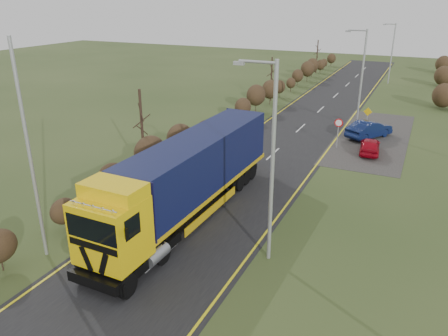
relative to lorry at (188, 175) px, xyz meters
name	(u,v)px	position (x,y,z in m)	size (l,w,h in m)	color
ground	(202,220)	(0.85, -0.15, -2.54)	(160.00, 160.00, 0.00)	#2D3F1B
road	(264,162)	(0.85, 9.85, -2.53)	(8.00, 120.00, 0.02)	black
layby	(372,137)	(7.35, 19.85, -2.53)	(6.00, 18.00, 0.02)	#2F2D2A
lane_markings	(263,163)	(0.85, 9.54, -2.51)	(7.52, 116.00, 0.01)	yellow
hedgerow	(180,139)	(-5.15, 7.74, -0.92)	(2.24, 102.04, 6.05)	black
lorry	(188,175)	(0.00, 0.00, 0.00)	(3.12, 16.12, 4.48)	black
car_red_hatchback	(370,146)	(7.69, 15.29, -1.92)	(1.47, 3.65, 1.24)	#A30817
car_blue_sedan	(369,129)	(7.03, 19.50, -1.79)	(1.60, 4.59, 1.51)	#0B153C
streetlight_near	(270,157)	(5.33, -2.09, 2.56)	(1.97, 0.19, 9.25)	#A3A6A9
streetlight_mid	(361,76)	(5.52, 21.60, 2.40)	(1.91, 0.18, 8.98)	#A3A6A9
streetlight_far	(391,51)	(5.79, 47.30, 1.94)	(1.75, 0.18, 8.17)	#A3A6A9
left_pole	(30,155)	(-4.35, -6.33, 2.53)	(0.16, 0.16, 10.14)	#A3A6A9
speed_sign	(338,127)	(5.05, 15.60, -0.82)	(0.67, 0.10, 2.45)	#A3A6A9
warning_board	(367,116)	(6.44, 22.22, -1.28)	(0.78, 0.11, 2.05)	#A3A6A9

